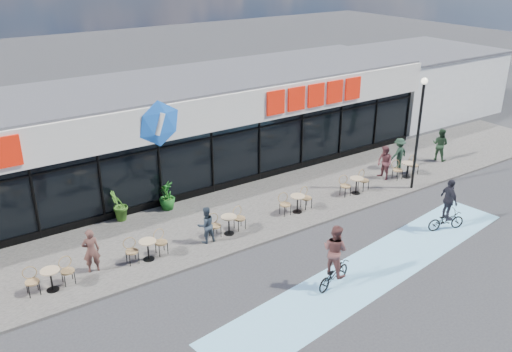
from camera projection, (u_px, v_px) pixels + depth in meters
The scene contains 22 objects.
ground at pixel (253, 286), 17.73m from camera, with size 120.00×120.00×0.00m, color #28282B.
sidewalk at pixel (190, 229), 21.15m from camera, with size 44.00×5.00×0.10m, color #635F58.
bike_lane at pixel (374, 269), 18.64m from camera, with size 14.00×2.20×0.01m, color #79BEE4.
building at pixel (131, 137), 24.40m from camera, with size 30.60×6.57×4.75m.
neighbour_building at pixel (418, 80), 35.87m from camera, with size 9.20×7.20×4.11m.
lamp_post at pixel (419, 124), 23.52m from camera, with size 0.28×0.28×5.07m.
bistro_set_2 at pixel (50, 276), 17.24m from camera, with size 1.54×0.62×0.90m.
bistro_set_3 at pixel (147, 247), 18.94m from camera, with size 1.54×0.62×0.90m.
bistro_set_4 at pixel (228, 222), 20.63m from camera, with size 1.54×0.62×0.90m.
bistro_set_5 at pixel (296, 201), 22.33m from camera, with size 1.54×0.62×0.90m.
bistro_set_6 at pixel (355, 183), 24.03m from camera, with size 1.54×0.62×0.90m.
bistro_set_7 at pixel (406, 168), 25.73m from camera, with size 1.54×0.62×0.90m.
potted_plant_left at pixel (167, 196), 22.48m from camera, with size 0.67×0.67×1.20m, color #19591A.
potted_plant_mid at pixel (119, 206), 21.47m from camera, with size 0.73×0.59×1.32m, color #36661D.
potted_plant_right at pixel (167, 197), 22.44m from camera, with size 0.61×0.49×1.10m, color #235618.
patron_left at pixel (91, 251), 18.06m from camera, with size 0.58×0.38×1.58m, color brown.
patron_right at pixel (206, 225), 19.90m from camera, with size 0.69×0.54×1.41m, color #2A3642.
pedestrian_a at pixel (385, 163), 25.34m from camera, with size 0.79×0.61×1.62m, color #582D31.
pedestrian_b at pixel (440, 144), 27.62m from camera, with size 0.81×0.63×1.67m, color #1B301D.
pedestrian_c at pixel (399, 153), 26.62m from camera, with size 0.99×0.57×1.54m, color black.
cyclist_a at pixel (334, 261), 17.39m from camera, with size 1.70×1.00×2.20m.
cyclist_b at pixel (448, 210), 20.92m from camera, with size 1.62×1.06×2.13m.
Camera 1 is at (-8.26, -12.42, 10.24)m, focal length 38.00 mm.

